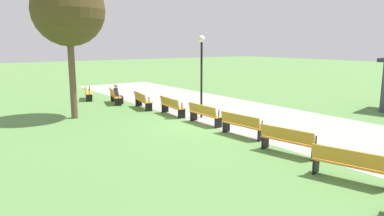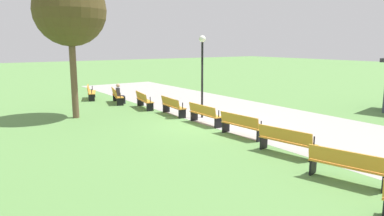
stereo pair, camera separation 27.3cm
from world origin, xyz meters
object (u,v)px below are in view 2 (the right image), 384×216
Objects in this scene: bench_6 at (286,140)px; lamp_post at (202,61)px; bench_5 at (241,125)px; bench_7 at (347,165)px; bench_2 at (144,100)px; person_seated at (120,93)px; tree_0 at (70,11)px; bench_4 at (204,114)px; bench_1 at (117,95)px; bench_0 at (91,92)px; bench_3 at (173,106)px.

bench_6 is 6.76m from lamp_post.
bench_7 is at bearing -15.09° from bench_5.
bench_2 is 1.63× the size of person_seated.
bench_7 is 9.17m from lamp_post.
bench_2 is at bearing 95.48° from tree_0.
bench_6 is 0.50× the size of lamp_post.
bench_5 and bench_7 have the same top height.
tree_0 reaches higher than bench_4.
bench_1 and bench_6 have the same top height.
lamp_post is at bearing 148.18° from bench_4.
person_seated reaches higher than bench_6.
bench_7 is at bearing 7.58° from bench_2.
bench_4 is 7.25m from person_seated.
lamp_post reaches higher than bench_0.
lamp_post is at bearing 56.00° from tree_0.
tree_0 is at bearing -137.56° from bench_4.
tree_0 reaches higher than bench_7.
person_seated reaches higher than bench_4.
bench_3 is 1.61× the size of person_seated.
person_seated is 6.05m from tree_0.
bench_7 is 13.32m from tree_0.
person_seated is (-14.65, 0.08, 0.16)m from bench_7.
bench_1 is 2.51m from bench_2.
bench_3 is 5.02m from bench_5.
bench_2 is (4.85, 1.31, 0.00)m from bench_0.
bench_0 is 9.24m from lamp_post.
tree_0 is at bearing -33.99° from bench_1.
bench_2 is 1.00× the size of bench_7.
bench_3 and bench_7 have the same top height.
bench_0 is at bearing 167.37° from bench_7.
lamp_post reaches higher than bench_7.
tree_0 is at bearing -112.20° from bench_3.
bench_6 is 1.00× the size of bench_7.
person_seated is at bearing 172.11° from bench_6.
bench_1 is 1.00× the size of bench_7.
bench_5 is (9.97, 0.88, 0.00)m from bench_1.
bench_3 and bench_4 have the same top height.
bench_2 and bench_6 have the same top height.
bench_6 is 11.31m from tree_0.
bench_1 and bench_7 have the same top height.
bench_2 is 1.01× the size of bench_5.
person_seated is 0.18× the size of tree_0.
bench_1 is 14.92m from bench_7.
bench_7 is 1.63× the size of person_seated.
bench_4 is 5.02m from bench_6.
bench_6 is 1.63× the size of person_seated.
bench_1 is 5.02m from bench_3.
bench_5 is (2.51, -0.11, 0.00)m from bench_4.
bench_7 is at bearing 0.02° from bench_3.
bench_0 is 7.34m from tree_0.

